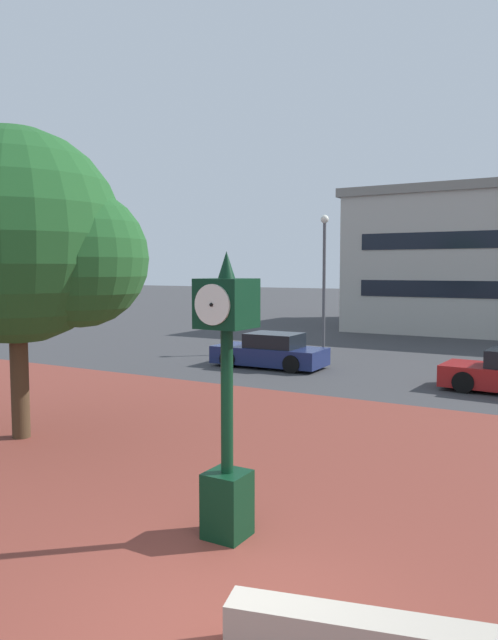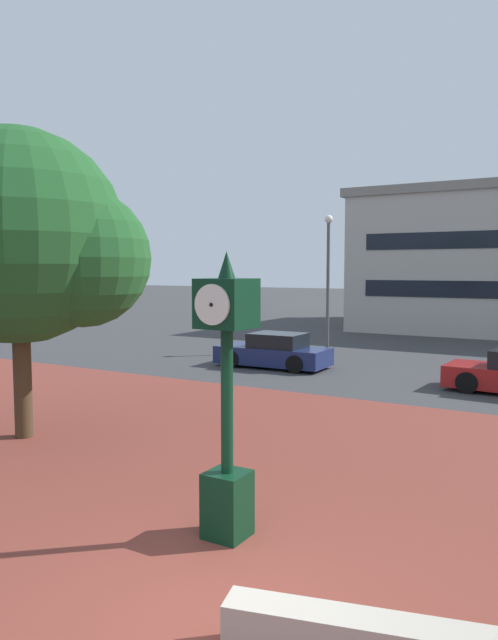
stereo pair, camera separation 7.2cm
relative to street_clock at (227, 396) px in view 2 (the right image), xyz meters
name	(u,v)px [view 2 (the right image)]	position (x,y,z in m)	size (l,w,h in m)	color
ground_plane	(223,623)	(1.04, -1.72, -1.94)	(200.00, 200.00, 0.00)	#38383A
plaza_brick_paving	(345,509)	(1.04, 1.71, -1.94)	(44.00, 14.87, 0.01)	brown
street_clock	(227,396)	(0.00, 0.00, 0.00)	(0.66, 0.78, 3.88)	black
plaza_tree	(32,242)	(-6.20, 2.05, 2.28)	(4.90, 4.56, 6.61)	#42301E
car_street_near	(274,352)	(-6.12, 12.88, -1.37)	(4.21, 1.93, 1.28)	navy
street_lamp_post	(328,268)	(-5.99, 17.61, 1.76)	(0.36, 0.36, 5.97)	#4C4C51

